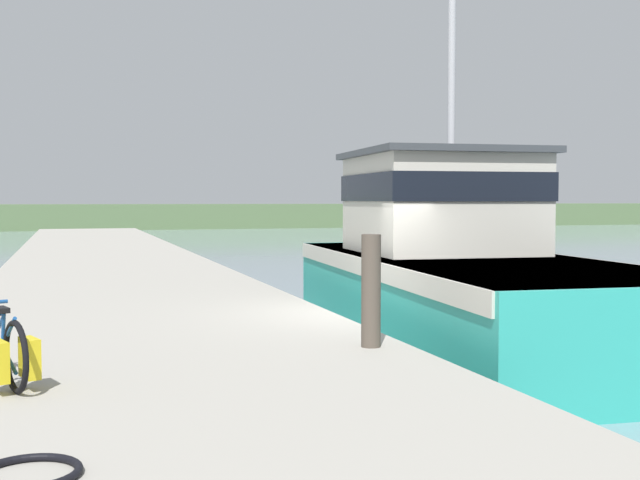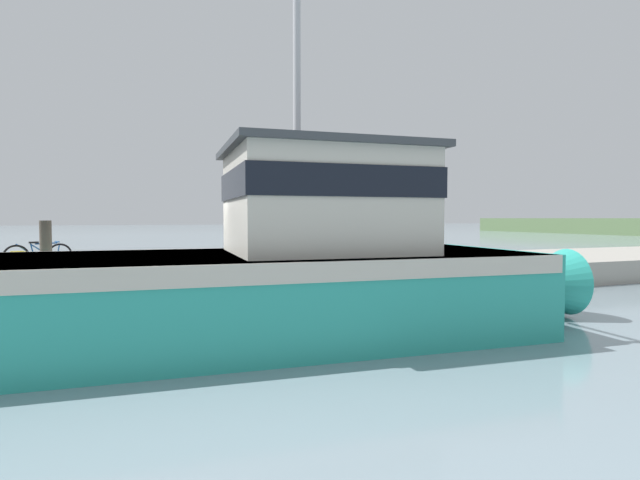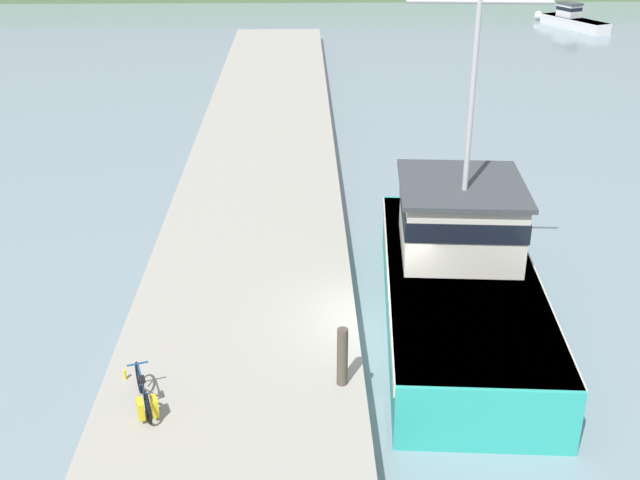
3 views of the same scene
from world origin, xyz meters
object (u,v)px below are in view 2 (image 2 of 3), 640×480
at_px(water_bottle_on_curb, 78,261).
at_px(bicycle_touring, 32,256).
at_px(mooring_post, 46,253).
at_px(fishing_boat_main, 285,266).

bearing_deg(water_bottle_on_curb, bicycle_touring, -60.02).
bearing_deg(mooring_post, bicycle_touring, -168.24).
bearing_deg(water_bottle_on_curb, mooring_post, -3.24).
bearing_deg(bicycle_touring, mooring_post, -7.49).
height_order(bicycle_touring, mooring_post, mooring_post).
xyz_separation_m(bicycle_touring, mooring_post, (4.09, 0.85, 0.34)).
height_order(bicycle_touring, water_bottle_on_curb, bicycle_touring).
relative_size(mooring_post, water_bottle_on_curb, 5.79).
relative_size(fishing_boat_main, bicycle_touring, 7.21).
distance_m(bicycle_touring, mooring_post, 4.19).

